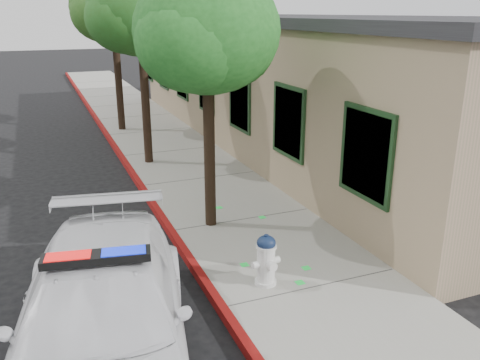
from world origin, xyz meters
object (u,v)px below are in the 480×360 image
at_px(police_car, 103,317).
at_px(fire_hydrant, 266,260).
at_px(street_tree_mid, 141,16).
at_px(street_tree_far, 114,11).
at_px(clapboard_building, 313,80).
at_px(street_tree_near, 208,37).

height_order(police_car, fire_hydrant, police_car).
bearing_deg(street_tree_mid, street_tree_far, 89.74).
xyz_separation_m(clapboard_building, police_car, (-8.42, -9.53, -1.36)).
bearing_deg(police_car, street_tree_near, 63.96).
height_order(clapboard_building, street_tree_mid, street_tree_mid).
xyz_separation_m(clapboard_building, fire_hydrant, (-5.75, -8.61, -1.54)).
xyz_separation_m(clapboard_building, street_tree_mid, (-5.98, -0.91, 2.14)).
distance_m(police_car, street_tree_mid, 9.62).
distance_m(fire_hydrant, street_tree_mid, 8.54).
relative_size(police_car, fire_hydrant, 6.42).
bearing_deg(clapboard_building, police_car, -131.47).
bearing_deg(police_car, street_tree_far, 90.09).
bearing_deg(street_tree_near, fire_hydrant, -89.34).
xyz_separation_m(police_car, street_tree_near, (2.65, 3.55, 3.15)).
height_order(fire_hydrant, street_tree_near, street_tree_near).
bearing_deg(fire_hydrant, police_car, -166.86).
xyz_separation_m(clapboard_building, street_tree_near, (-5.78, -5.98, 1.79)).
bearing_deg(street_tree_mid, fire_hydrant, -88.29).
height_order(clapboard_building, fire_hydrant, clapboard_building).
relative_size(police_car, street_tree_mid, 1.02).
height_order(clapboard_building, street_tree_far, street_tree_far).
height_order(police_car, street_tree_far, street_tree_far).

